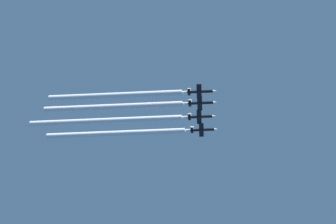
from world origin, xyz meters
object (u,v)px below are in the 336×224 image
at_px(jet_far_left, 203,130).
at_px(jet_center, 202,103).
at_px(jet_inner_right, 201,92).
at_px(jet_inner_left, 201,117).

relative_size(jet_far_left, jet_center, 1.00).
relative_size(jet_center, jet_inner_right, 1.00).
bearing_deg(jet_inner_left, jet_center, 3.09).
xyz_separation_m(jet_inner_left, jet_center, (8.51, 0.46, 0.16)).
height_order(jet_center, jet_inner_right, jet_center).
distance_m(jet_inner_left, jet_center, 8.53).
height_order(jet_inner_left, jet_inner_right, jet_inner_left).
bearing_deg(jet_inner_right, jet_far_left, 178.64).
bearing_deg(jet_inner_right, jet_center, 178.79).
bearing_deg(jet_inner_left, jet_far_left, 173.98).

